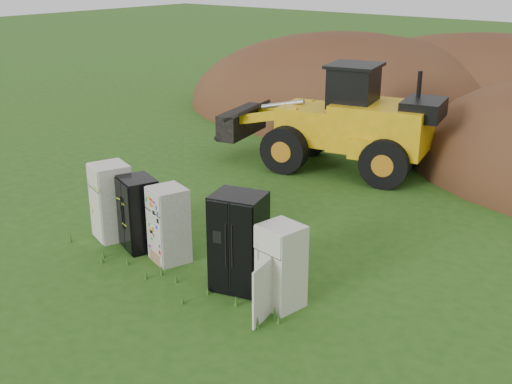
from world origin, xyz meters
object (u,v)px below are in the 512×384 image
fridge_open_door (281,266)px  fridge_black_right (239,242)px  fridge_sticker (169,225)px  wheel_loader (326,116)px  fridge_leftmost (112,201)px  fridge_black_side (139,213)px

fridge_open_door → fridge_black_right: bearing=-172.7°
fridge_black_right → fridge_sticker: bearing=164.2°
fridge_open_door → wheel_loader: bearing=127.5°
fridge_black_right → fridge_open_door: bearing=-18.3°
fridge_leftmost → wheel_loader: size_ratio=0.26×
fridge_leftmost → fridge_black_right: 3.83m
fridge_black_side → wheel_loader: (-0.08, 7.60, 0.80)m
fridge_black_right → fridge_open_door: fridge_black_right is taller
fridge_open_door → fridge_leftmost: bearing=-171.0°
fridge_leftmost → fridge_open_door: fridge_leftmost is taller
fridge_leftmost → fridge_sticker: fridge_leftmost is taller
fridge_black_right → fridge_open_door: (1.06, -0.04, -0.17)m
fridge_leftmost → fridge_black_side: fridge_leftmost is taller
fridge_leftmost → fridge_black_side: size_ratio=1.08×
fridge_black_side → fridge_open_door: size_ratio=1.02×
wheel_loader → fridge_black_right: bearing=-81.5°
fridge_sticker → wheel_loader: bearing=115.5°
fridge_black_side → fridge_sticker: (0.98, -0.02, -0.00)m
fridge_black_side → fridge_black_right: bearing=20.3°
fridge_leftmost → fridge_open_door: size_ratio=1.10×
wheel_loader → fridge_open_door: bearing=-75.1°
fridge_black_side → fridge_black_right: fridge_black_right is taller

